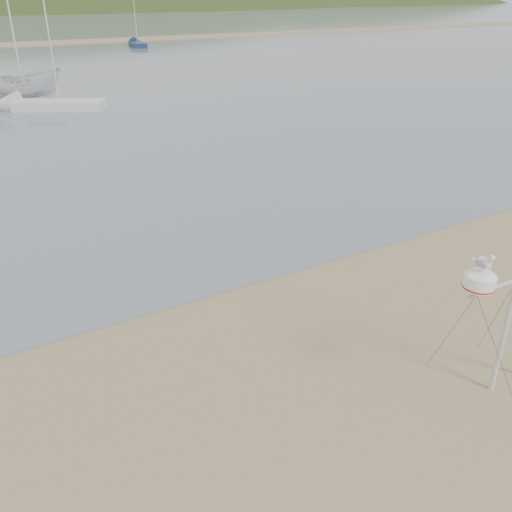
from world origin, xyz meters
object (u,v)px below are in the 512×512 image
mast_rig (504,338)px  sailboat_white_near (31,105)px  sailboat_blue_far (135,44)px  boat_white (18,61)px

mast_rig → sailboat_white_near: size_ratio=0.69×
sailboat_blue_far → sailboat_white_near: bearing=-118.0°
boat_white → sailboat_white_near: size_ratio=0.72×
mast_rig → boat_white: (-1.71, 31.17, 1.23)m
boat_white → sailboat_white_near: bearing=178.7°
mast_rig → sailboat_white_near: 28.25m
boat_white → sailboat_blue_far: (17.85, 30.93, -1.98)m
mast_rig → sailboat_white_near: sailboat_white_near is taller
sailboat_blue_far → boat_white: bearing=-120.0°
mast_rig → sailboat_blue_far: (16.13, 62.10, -0.75)m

